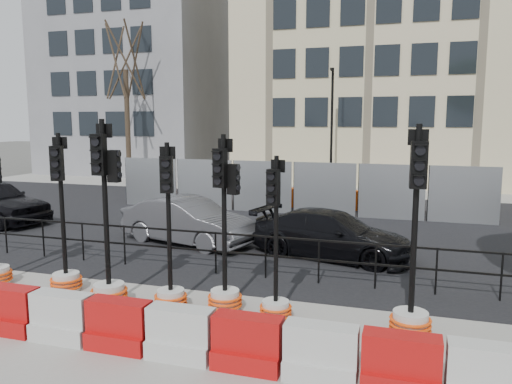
% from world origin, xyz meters
% --- Properties ---
extents(ground, '(120.00, 120.00, 0.00)m').
position_xyz_m(ground, '(0.00, 0.00, 0.00)').
color(ground, '#51514C').
rests_on(ground, ground).
extents(sidewalk_near, '(40.00, 6.00, 0.02)m').
position_xyz_m(sidewalk_near, '(0.00, -3.00, 0.01)').
color(sidewalk_near, gray).
rests_on(sidewalk_near, ground).
extents(road, '(40.00, 14.00, 0.03)m').
position_xyz_m(road, '(0.00, 7.00, 0.01)').
color(road, black).
rests_on(road, ground).
extents(sidewalk_far, '(40.00, 4.00, 0.02)m').
position_xyz_m(sidewalk_far, '(0.00, 16.00, 0.01)').
color(sidewalk_far, gray).
rests_on(sidewalk_far, ground).
extents(building_grey, '(11.00, 9.06, 14.00)m').
position_xyz_m(building_grey, '(-14.00, 21.99, 7.00)').
color(building_grey, gray).
rests_on(building_grey, ground).
extents(building_cream, '(15.00, 10.06, 18.00)m').
position_xyz_m(building_cream, '(2.00, 21.99, 9.00)').
color(building_cream, beige).
rests_on(building_cream, ground).
extents(kerb_railing, '(18.00, 0.04, 1.00)m').
position_xyz_m(kerb_railing, '(0.00, 1.20, 0.69)').
color(kerb_railing, black).
rests_on(kerb_railing, ground).
extents(heras_fencing, '(14.33, 1.72, 2.00)m').
position_xyz_m(heras_fencing, '(-0.01, 9.80, 0.68)').
color(heras_fencing, '#94979C').
rests_on(heras_fencing, ground).
extents(lamp_post_far, '(0.12, 0.56, 6.00)m').
position_xyz_m(lamp_post_far, '(0.50, 14.98, 3.22)').
color(lamp_post_far, black).
rests_on(lamp_post_far, ground).
extents(tree_bare_far, '(2.00, 2.00, 9.00)m').
position_xyz_m(tree_bare_far, '(-11.00, 15.50, 6.65)').
color(tree_bare_far, '#473828').
rests_on(tree_bare_far, ground).
extents(barrier_row, '(13.60, 0.50, 0.80)m').
position_xyz_m(barrier_row, '(-0.00, -2.80, 0.37)').
color(barrier_row, red).
rests_on(barrier_row, ground).
extents(traffic_signal_c, '(0.65, 0.65, 3.29)m').
position_xyz_m(traffic_signal_c, '(-2.54, -0.83, 0.68)').
color(traffic_signal_c, silver).
rests_on(traffic_signal_c, ground).
extents(traffic_signal_d, '(0.70, 0.70, 3.57)m').
position_xyz_m(traffic_signal_d, '(-1.22, -1.24, 0.85)').
color(traffic_signal_d, silver).
rests_on(traffic_signal_d, ground).
extents(traffic_signal_e, '(0.62, 0.62, 3.15)m').
position_xyz_m(traffic_signal_e, '(-0.01, -1.06, 0.65)').
color(traffic_signal_e, silver).
rests_on(traffic_signal_e, ground).
extents(traffic_signal_f, '(0.65, 0.65, 3.30)m').
position_xyz_m(traffic_signal_f, '(1.00, -0.83, 0.79)').
color(traffic_signal_f, silver).
rests_on(traffic_signal_f, ground).
extents(traffic_signal_g, '(0.58, 0.58, 2.94)m').
position_xyz_m(traffic_signal_g, '(2.01, -0.97, 0.61)').
color(traffic_signal_g, silver).
rests_on(traffic_signal_g, ground).
extents(traffic_signal_h, '(0.69, 0.69, 3.49)m').
position_xyz_m(traffic_signal_h, '(4.32, -0.97, 0.72)').
color(traffic_signal_h, silver).
rests_on(traffic_signal_h, ground).
extents(car_b, '(3.53, 4.80, 1.34)m').
position_xyz_m(car_b, '(-1.85, 3.65, 0.67)').
color(car_b, '#4B4C50').
rests_on(car_b, ground).
extents(car_c, '(3.48, 4.93, 1.22)m').
position_xyz_m(car_c, '(2.35, 3.43, 0.61)').
color(car_c, black).
rests_on(car_c, ground).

